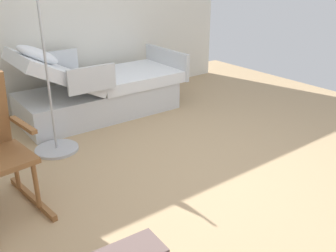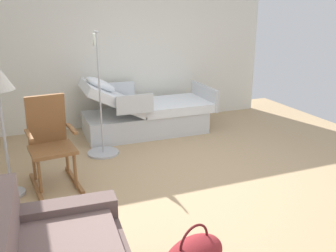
% 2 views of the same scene
% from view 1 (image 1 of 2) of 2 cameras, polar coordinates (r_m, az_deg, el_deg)
% --- Properties ---
extents(ground_plane, '(6.54, 6.54, 0.00)m').
position_cam_1_polar(ground_plane, '(3.44, 5.82, -7.53)').
color(ground_plane, tan).
extents(side_wall, '(0.10, 4.92, 2.70)m').
position_cam_1_polar(side_wall, '(5.24, -14.77, 18.04)').
color(side_wall, silver).
rests_on(side_wall, ground).
extents(hospital_bed, '(1.05, 2.08, 1.03)m').
position_cam_1_polar(hospital_bed, '(4.81, -10.54, 5.24)').
color(hospital_bed, silver).
rests_on(hospital_bed, ground).
extents(iv_pole, '(0.44, 0.44, 1.69)m').
position_cam_1_polar(iv_pole, '(3.94, -17.03, -0.29)').
color(iv_pole, '#B2B5BA').
rests_on(iv_pole, ground).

